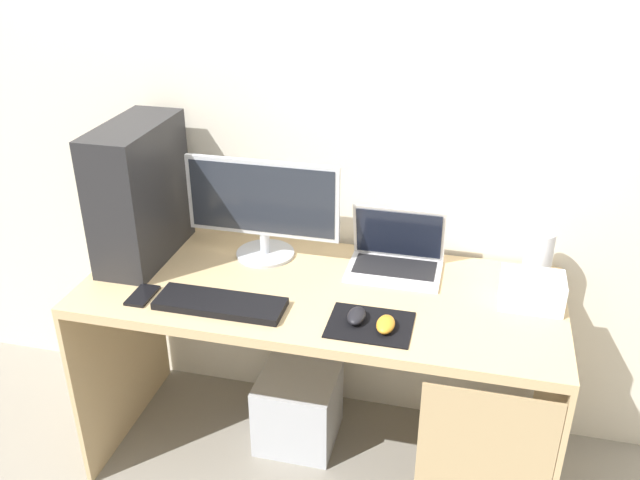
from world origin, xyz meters
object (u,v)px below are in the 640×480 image
at_px(projector, 532,290).
at_px(cell_phone, 142,295).
at_px(keyboard, 220,304).
at_px(laptop, 396,257).
at_px(pc_tower, 139,192).
at_px(speaker, 538,257).
at_px(subwoofer, 298,407).
at_px(mouse_left, 357,316).
at_px(monitor, 263,208).
at_px(mouse_right, 386,324).

relative_size(projector, cell_phone, 1.54).
bearing_deg(keyboard, laptop, 36.89).
bearing_deg(cell_phone, pc_tower, 113.50).
xyz_separation_m(speaker, cell_phone, (-1.26, -0.42, -0.09)).
bearing_deg(subwoofer, mouse_left, -43.79).
xyz_separation_m(monitor, mouse_right, (0.51, -0.37, -0.17)).
distance_m(pc_tower, laptop, 0.93).
bearing_deg(mouse_left, monitor, 139.95).
height_order(laptop, speaker, laptop).
relative_size(keyboard, subwoofer, 1.40).
distance_m(pc_tower, subwoofer, 1.03).
bearing_deg(speaker, mouse_left, -144.26).
distance_m(projector, mouse_right, 0.50).
height_order(mouse_left, mouse_right, same).
bearing_deg(cell_phone, monitor, 50.47).
bearing_deg(speaker, subwoofer, -170.48).
height_order(keyboard, mouse_right, mouse_right).
bearing_deg(laptop, mouse_left, -100.76).
bearing_deg(speaker, mouse_right, -137.20).
distance_m(laptop, speaker, 0.48).
distance_m(projector, cell_phone, 1.27).
height_order(pc_tower, mouse_right, pc_tower).
xyz_separation_m(projector, mouse_right, (-0.43, -0.26, -0.03)).
height_order(speaker, cell_phone, speaker).
height_order(pc_tower, keyboard, pc_tower).
height_order(mouse_left, subwoofer, mouse_left).
relative_size(pc_tower, keyboard, 1.18).
bearing_deg(laptop, pc_tower, -173.02).
height_order(monitor, mouse_right, monitor).
bearing_deg(monitor, keyboard, -94.91).
bearing_deg(mouse_right, keyboard, 179.47).
bearing_deg(pc_tower, subwoofer, 0.37).
distance_m(monitor, projector, 0.96).
bearing_deg(speaker, keyboard, -157.31).
distance_m(monitor, laptop, 0.50).
relative_size(laptop, mouse_left, 3.40).
height_order(monitor, subwoofer, monitor).
height_order(cell_phone, subwoofer, cell_phone).
xyz_separation_m(pc_tower, keyboard, (0.39, -0.27, -0.24)).
xyz_separation_m(keyboard, cell_phone, (-0.27, -0.00, -0.01)).
height_order(pc_tower, subwoofer, pc_tower).
xyz_separation_m(projector, subwoofer, (-0.80, 0.02, -0.67)).
distance_m(pc_tower, monitor, 0.44).
height_order(laptop, mouse_left, laptop).
xyz_separation_m(laptop, mouse_right, (0.03, -0.39, -0.02)).
distance_m(speaker, mouse_right, 0.62).
bearing_deg(cell_phone, keyboard, 0.77).
bearing_deg(mouse_left, pc_tower, 163.15).
distance_m(laptop, projector, 0.48).
xyz_separation_m(monitor, subwoofer, (0.14, -0.09, -0.81)).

